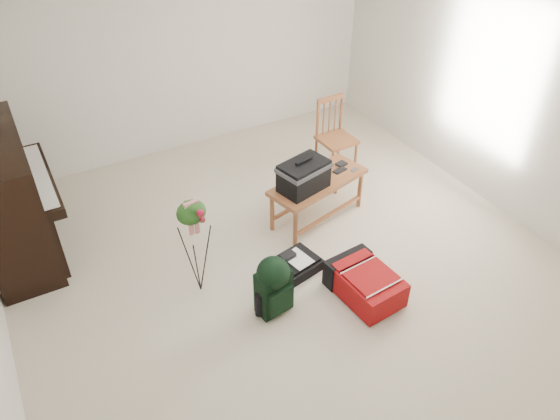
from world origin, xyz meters
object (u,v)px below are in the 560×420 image
dining_chair (335,137)px  black_duffel (295,264)px  bench (306,176)px  red_suitcase (362,280)px  flower_stand (196,248)px  piano (9,201)px  green_backpack (274,283)px

dining_chair → black_duffel: bearing=-137.4°
bench → black_duffel: (-0.46, -0.59, -0.52)m
bench → red_suitcase: size_ratio=1.65×
bench → red_suitcase: bench is taller
bench → red_suitcase: bearing=-107.8°
dining_chair → black_duffel: (-1.30, -1.31, -0.37)m
flower_stand → red_suitcase: bearing=-36.6°
black_duffel → flower_stand: 1.02m
red_suitcase → flower_stand: bearing=145.0°
flower_stand → dining_chair: bearing=20.5°
piano → red_suitcase: 3.39m
bench → dining_chair: (0.84, 0.72, -0.15)m
black_duffel → green_backpack: bearing=-151.7°
red_suitcase → bench: bearing=81.2°
dining_chair → black_duffel: 1.89m
flower_stand → piano: bearing=127.2°
piano → dining_chair: (3.52, -0.27, -0.16)m
piano → red_suitcase: (2.60, -2.13, -0.45)m
piano → green_backpack: piano is taller
bench → black_duffel: bearing=-141.9°
flower_stand → bench: bearing=9.8°
green_backpack → dining_chair: bearing=35.7°
green_backpack → flower_stand: 0.75m
piano → red_suitcase: piano is taller
green_backpack → flower_stand: flower_stand is taller
black_duffel → piano: bearing=132.8°
piano → flower_stand: (1.32, -1.38, -0.09)m
dining_chair → green_backpack: (-1.72, -1.67, -0.12)m
bench → dining_chair: bearing=26.8°
black_duffel → bench: bearing=40.2°
dining_chair → red_suitcase: size_ratio=1.30×
green_backpack → black_duffel: bearing=31.7°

